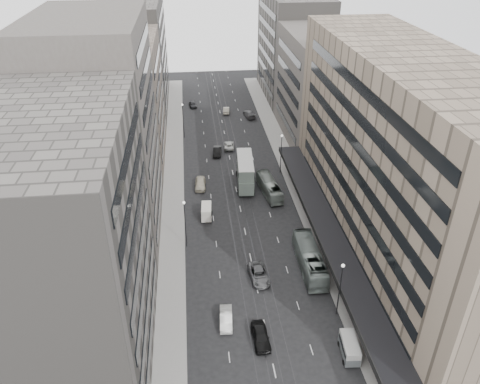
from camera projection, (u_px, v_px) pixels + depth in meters
name	position (u px, v px, depth m)	size (l,w,h in m)	color
ground	(258.00, 293.00, 64.99)	(220.00, 220.00, 0.00)	black
sidewalk_right	(289.00, 166.00, 98.24)	(4.00, 125.00, 0.15)	gray
sidewalk_left	(174.00, 172.00, 95.93)	(4.00, 125.00, 0.15)	gray
department_store	(401.00, 164.00, 66.34)	(19.20, 60.00, 30.00)	gray
building_right_mid	(320.00, 87.00, 105.54)	(15.00, 28.00, 24.00)	#514C46
building_right_far	(293.00, 47.00, 130.23)	(15.00, 32.00, 28.00)	#645F5A
building_left_a	(67.00, 254.00, 48.47)	(15.00, 28.00, 30.00)	#645F5A
building_left_b	(101.00, 133.00, 70.59)	(15.00, 26.00, 34.00)	#514C46
building_left_c	(123.00, 101.00, 96.01)	(15.00, 28.00, 25.00)	gray
building_left_d	(135.00, 54.00, 123.52)	(15.00, 38.00, 28.00)	#645F5A
lamp_right_near	(341.00, 284.00, 59.00)	(0.44, 0.44, 8.32)	#262628
lamp_right_far	(281.00, 149.00, 93.28)	(0.44, 0.44, 8.32)	#262628
lamp_left_near	(185.00, 219.00, 71.70)	(0.44, 0.44, 8.32)	#262628
lamp_left_far	(183.00, 117.00, 108.55)	(0.44, 0.44, 8.32)	#262628
bus_near	(310.00, 259.00, 68.85)	(2.85, 12.18, 3.39)	gray
bus_far	(269.00, 187.00, 87.72)	(2.43, 10.39, 2.89)	gray
double_decker	(245.00, 171.00, 89.75)	(3.76, 10.45, 5.62)	slate
vw_microbus	(350.00, 347.00, 55.20)	(2.23, 4.35, 2.27)	#53585A
panel_van	(207.00, 211.00, 80.65)	(2.09, 3.92, 2.41)	white
sedan_0	(261.00, 336.00, 57.22)	(1.99, 4.95, 1.69)	black
sedan_1	(226.00, 318.00, 59.91)	(1.57, 4.52, 1.49)	silver
sedan_2	(259.00, 275.00, 67.24)	(2.52, 5.47, 1.52)	#5E5E60
sedan_4	(200.00, 184.00, 90.06)	(2.03, 5.04, 1.72)	beige
sedan_5	(217.00, 151.00, 102.64)	(1.67, 4.79, 1.58)	black
sedan_6	(229.00, 145.00, 105.64)	(2.19, 4.76, 1.32)	silver
sedan_7	(249.00, 114.00, 122.18)	(2.32, 5.71, 1.66)	#515153
sedan_8	(193.00, 104.00, 128.69)	(1.72, 4.26, 1.45)	#242427
sedan_9	(226.00, 110.00, 124.80)	(1.59, 4.55, 1.50)	#ADA48F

